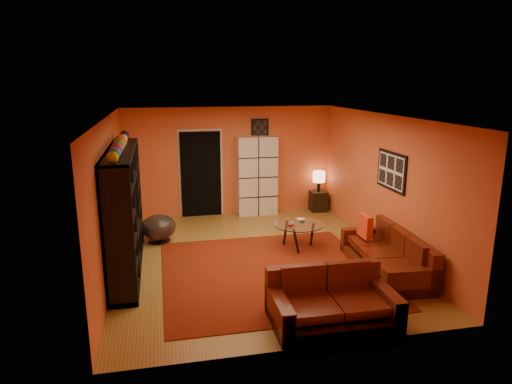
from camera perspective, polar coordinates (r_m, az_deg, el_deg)
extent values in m
plane|color=brown|center=(8.55, -0.10, -8.21)|extent=(6.00, 6.00, 0.00)
plane|color=white|center=(7.95, -0.11, 9.43)|extent=(6.00, 6.00, 0.00)
plane|color=#DA5C2F|center=(11.05, -3.35, 3.85)|extent=(6.00, 0.00, 6.00)
plane|color=#DA5C2F|center=(5.38, 6.59, -7.06)|extent=(6.00, 0.00, 6.00)
plane|color=#DA5C2F|center=(8.03, -17.83, -0.61)|extent=(0.00, 6.00, 6.00)
plane|color=#DA5C2F|center=(9.00, 15.66, 1.05)|extent=(0.00, 6.00, 6.00)
cube|color=#5B170A|center=(7.94, 1.68, -9.97)|extent=(3.60, 3.60, 0.01)
cube|color=black|center=(10.98, -6.91, 2.22)|extent=(0.95, 0.10, 2.04)
cube|color=black|center=(8.67, 16.58, 2.55)|extent=(0.03, 1.00, 0.70)
cube|color=black|center=(11.06, 0.49, 7.81)|extent=(0.42, 0.03, 0.52)
cube|color=black|center=(8.08, -16.12, -2.25)|extent=(0.45, 3.00, 2.10)
imported|color=black|center=(7.99, -15.77, -2.81)|extent=(0.95, 0.12, 0.55)
cube|color=#491409|center=(8.23, 15.78, -8.48)|extent=(1.02, 2.19, 0.32)
cube|color=#491409|center=(8.28, 18.11, -6.55)|extent=(0.33, 2.14, 0.85)
cube|color=#491409|center=(7.36, 18.93, -10.17)|extent=(0.88, 0.24, 0.62)
cube|color=#491409|center=(9.02, 13.36, -5.32)|extent=(0.88, 0.24, 0.62)
cube|color=#491409|center=(7.60, 17.44, -7.97)|extent=(0.69, 0.62, 0.12)
cube|color=#491409|center=(8.10, 15.66, -6.48)|extent=(0.69, 0.62, 0.12)
cube|color=#491409|center=(8.61, 14.10, -5.15)|extent=(0.69, 0.62, 0.12)
cube|color=#491409|center=(6.46, 9.52, -14.57)|extent=(1.67, 1.02, 0.32)
cube|color=#491409|center=(6.68, 8.36, -10.97)|extent=(1.66, 0.20, 0.85)
cube|color=#491409|center=(6.67, 15.68, -12.51)|extent=(0.19, 1.00, 0.62)
cube|color=#491409|center=(6.18, 2.94, -14.17)|extent=(0.19, 1.00, 0.62)
cube|color=#491409|center=(6.40, 12.54, -11.89)|extent=(0.64, 0.79, 0.12)
cube|color=#491409|center=(6.18, 6.88, -12.60)|extent=(0.64, 0.79, 0.12)
cube|color=#F3391B|center=(8.55, 13.47, -4.14)|extent=(0.12, 0.42, 0.42)
cylinder|color=silver|center=(8.89, 5.29, -4.02)|extent=(0.99, 0.99, 0.02)
cylinder|color=black|center=(9.10, 7.02, -5.29)|extent=(0.05, 0.05, 0.47)
cylinder|color=black|center=(9.14, 3.69, -5.11)|extent=(0.05, 0.05, 0.47)
cylinder|color=black|center=(8.69, 5.05, -6.18)|extent=(0.05, 0.05, 0.47)
cube|color=silver|center=(11.03, 0.10, 2.03)|extent=(0.96, 0.43, 1.91)
cylinder|color=black|center=(9.57, -11.98, -5.96)|extent=(0.44, 0.44, 0.03)
cylinder|color=black|center=(9.54, -12.01, -5.51)|extent=(0.06, 0.06, 0.15)
ellipsoid|color=#463E3F|center=(9.48, -12.07, -4.31)|extent=(0.69, 0.69, 0.52)
cube|color=black|center=(11.57, 7.78, -1.11)|extent=(0.42, 0.42, 0.50)
cylinder|color=black|center=(11.49, 7.84, 0.68)|extent=(0.08, 0.08, 0.24)
cylinder|color=#FFC58C|center=(11.43, 7.88, 1.91)|extent=(0.30, 0.30, 0.26)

